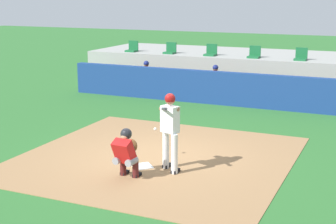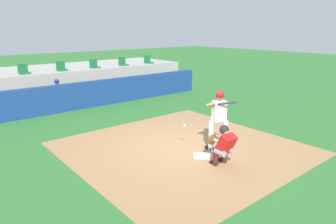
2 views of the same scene
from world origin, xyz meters
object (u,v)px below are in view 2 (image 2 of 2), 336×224
at_px(catcher_crouched, 223,144).
at_px(stadium_seat_2, 24,71).
at_px(stadium_seat_4, 94,66).
at_px(home_plate, 201,156).
at_px(stadium_seat_5, 123,63).
at_px(stadium_seat_6, 148,61).
at_px(batter_at_plate, 219,117).
at_px(dugout_player_1, 59,93).
at_px(stadium_seat_3, 62,68).

relative_size(catcher_crouched, stadium_seat_2, 3.87).
xyz_separation_m(stadium_seat_2, stadium_seat_4, (3.71, 0.00, 0.00)).
xyz_separation_m(home_plate, stadium_seat_4, (1.86, 10.18, 1.51)).
bearing_deg(stadium_seat_5, stadium_seat_6, 0.00).
height_order(catcher_crouched, stadium_seat_5, stadium_seat_5).
bearing_deg(stadium_seat_5, catcher_crouched, -108.73).
distance_m(batter_at_plate, catcher_crouched, 1.12).
relative_size(batter_at_plate, stadium_seat_4, 3.76).
relative_size(home_plate, stadium_seat_4, 0.92).
xyz_separation_m(dugout_player_1, stadium_seat_4, (2.86, 2.03, 0.86)).
height_order(batter_at_plate, stadium_seat_4, stadium_seat_4).
height_order(stadium_seat_4, stadium_seat_5, same).
relative_size(home_plate, dugout_player_1, 0.34).
xyz_separation_m(stadium_seat_5, stadium_seat_6, (1.86, 0.00, 0.00)).
bearing_deg(stadium_seat_3, stadium_seat_4, 0.00).
bearing_deg(stadium_seat_3, batter_at_plate, -86.11).
relative_size(home_plate, stadium_seat_6, 0.92).
xyz_separation_m(home_plate, stadium_seat_5, (3.71, 10.18, 1.51)).
xyz_separation_m(catcher_crouched, stadium_seat_6, (5.57, 10.93, 0.93)).
bearing_deg(stadium_seat_4, stadium_seat_5, 0.00).
relative_size(batter_at_plate, stadium_seat_5, 3.76).
relative_size(home_plate, stadium_seat_2, 0.92).
bearing_deg(batter_at_plate, home_plate, -177.89).
relative_size(stadium_seat_3, stadium_seat_4, 1.00).
xyz_separation_m(home_plate, dugout_player_1, (-1.00, 8.14, 0.65)).
xyz_separation_m(dugout_player_1, stadium_seat_5, (4.72, 2.03, 0.86)).
height_order(stadium_seat_4, stadium_seat_6, same).
bearing_deg(dugout_player_1, stadium_seat_2, 112.78).
height_order(catcher_crouched, stadium_seat_3, stadium_seat_3).
xyz_separation_m(home_plate, stadium_seat_2, (-1.86, 10.18, 1.51)).
height_order(home_plate, catcher_crouched, catcher_crouched).
bearing_deg(dugout_player_1, catcher_crouched, -83.53).
height_order(stadium_seat_2, stadium_seat_3, same).
height_order(stadium_seat_2, stadium_seat_6, same).
distance_m(stadium_seat_3, stadium_seat_6, 5.57).
bearing_deg(stadium_seat_4, stadium_seat_6, 0.00).
height_order(stadium_seat_3, stadium_seat_4, same).
bearing_deg(catcher_crouched, stadium_seat_2, 99.67).
height_order(dugout_player_1, stadium_seat_4, stadium_seat_4).
bearing_deg(catcher_crouched, stadium_seat_5, 71.27).
bearing_deg(stadium_seat_5, stadium_seat_4, 180.00).
relative_size(dugout_player_1, stadium_seat_3, 2.71).
relative_size(stadium_seat_5, stadium_seat_6, 1.00).
height_order(home_plate, stadium_seat_3, stadium_seat_3).
xyz_separation_m(stadium_seat_3, stadium_seat_5, (3.71, 0.00, 0.00)).
bearing_deg(stadium_seat_3, dugout_player_1, -116.23).
height_order(home_plate, dugout_player_1, dugout_player_1).
xyz_separation_m(catcher_crouched, dugout_player_1, (-1.01, 8.90, 0.07)).
relative_size(catcher_crouched, dugout_player_1, 1.43).
relative_size(dugout_player_1, stadium_seat_2, 2.71).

